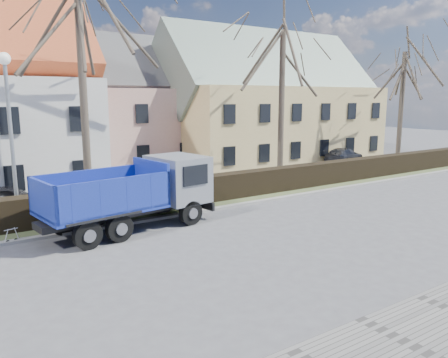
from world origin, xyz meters
TOP-DOWN VIEW (x-y plane):
  - ground at (0.00, 0.00)m, footprint 120.00×120.00m
  - curb_far at (0.00, 4.60)m, footprint 80.00×0.30m
  - grass_strip at (0.00, 6.20)m, footprint 80.00×3.00m
  - hedge at (0.00, 6.00)m, footprint 60.00×0.90m
  - building_pink at (4.00, 20.00)m, footprint 10.80×8.80m
  - building_yellow at (16.00, 17.00)m, footprint 18.80×10.80m
  - tree_1 at (-2.00, 8.50)m, footprint 9.20×9.20m
  - tree_2 at (10.00, 8.50)m, footprint 8.00×8.00m
  - tree_3 at (22.00, 8.50)m, footprint 7.60×7.60m
  - dump_truck at (-1.99, 3.85)m, footprint 7.42×3.64m
  - streetlight at (-5.37, 7.00)m, footprint 0.55×0.55m
  - cart_frame at (-6.15, 4.57)m, footprint 0.75×0.55m
  - parked_car_a at (-5.38, 9.69)m, footprint 3.85×2.41m
  - parked_car_b at (19.09, 11.34)m, footprint 4.62×2.91m

SIDE VIEW (x-z plane):
  - ground at x=0.00m, z-range 0.00..0.00m
  - grass_strip at x=0.00m, z-range 0.00..0.10m
  - curb_far at x=0.00m, z-range 0.00..0.12m
  - cart_frame at x=-6.15m, z-range 0.00..0.62m
  - parked_car_a at x=-5.38m, z-range 0.00..1.22m
  - parked_car_b at x=19.09m, z-range 0.00..1.25m
  - hedge at x=0.00m, z-range 0.00..1.30m
  - dump_truck at x=-1.99m, z-range 0.00..2.85m
  - streetlight at x=-5.37m, z-range 0.00..6.98m
  - building_pink at x=4.00m, z-range 0.00..8.00m
  - building_yellow at x=16.00m, z-range 0.00..8.50m
  - tree_3 at x=22.00m, z-range 0.00..10.45m
  - tree_2 at x=10.00m, z-range 0.00..11.00m
  - tree_1 at x=-2.00m, z-range 0.00..12.65m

